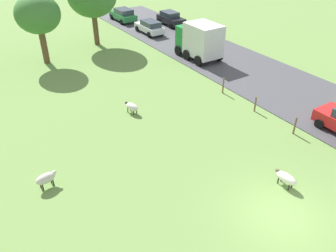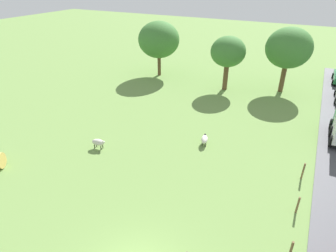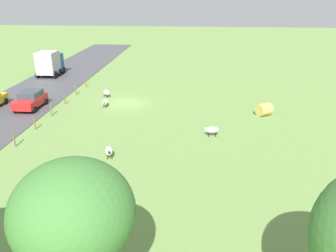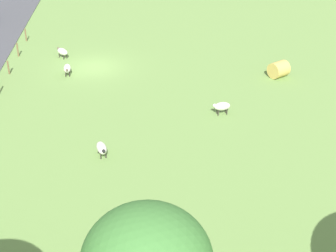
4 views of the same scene
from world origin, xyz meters
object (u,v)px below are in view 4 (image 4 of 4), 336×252
(sheep_2, at_px, (102,148))
(sheep_3, at_px, (67,69))
(sheep_1, at_px, (62,52))
(sheep_0, at_px, (222,106))
(hay_bale_0, at_px, (279,69))

(sheep_2, xyz_separation_m, sheep_3, (3.10, -11.01, 0.02))
(sheep_2, relative_size, sheep_3, 0.97)
(sheep_1, xyz_separation_m, sheep_2, (-3.87, 14.37, -0.03))
(sheep_0, xyz_separation_m, sheep_1, (11.12, -9.99, -0.04))
(sheep_2, height_order, hay_bale_0, hay_bale_0)
(sheep_0, xyz_separation_m, hay_bale_0, (-4.94, -5.42, 0.03))
(sheep_1, xyz_separation_m, sheep_3, (-0.76, 3.37, -0.00))
(sheep_0, bearing_deg, sheep_2, 31.17)
(sheep_2, height_order, sheep_3, sheep_3)
(sheep_3, bearing_deg, sheep_0, 147.40)
(sheep_0, height_order, sheep_2, sheep_0)
(sheep_0, distance_m, sheep_3, 12.29)
(sheep_0, height_order, sheep_1, sheep_0)
(sheep_3, bearing_deg, hay_bale_0, 175.51)
(sheep_0, bearing_deg, sheep_3, -32.60)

